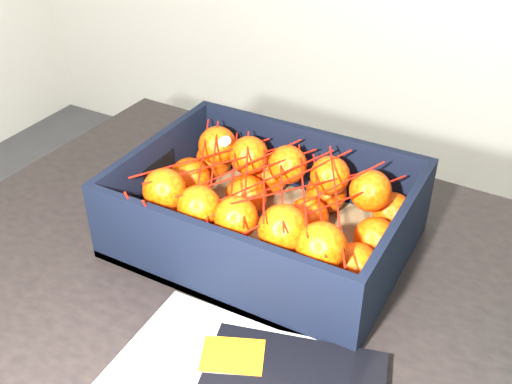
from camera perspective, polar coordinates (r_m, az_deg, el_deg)
The scene contains 4 objects.
table at distance 0.92m, azimuth 4.13°, elevation -14.63°, with size 1.22×0.83×0.75m.
produce_crate at distance 0.92m, azimuth 0.91°, elevation -2.74°, with size 0.41×0.31×0.13m.
clementine_heap at distance 0.90m, azimuth 0.69°, elevation -1.57°, with size 0.40×0.29×0.12m.
mesh_net at distance 0.87m, azimuth 0.40°, elevation 1.05°, with size 0.34×0.27×0.09m.
Camera 1 is at (0.41, -0.23, 1.34)m, focal length 42.67 mm.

